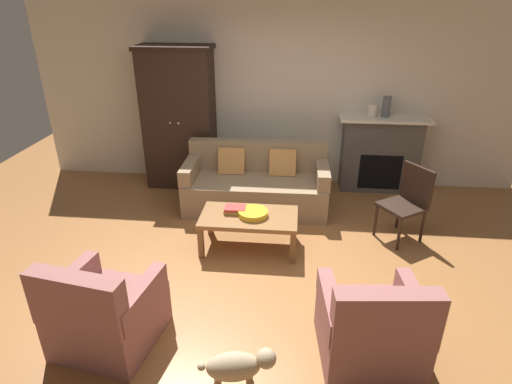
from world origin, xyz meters
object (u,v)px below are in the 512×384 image
at_px(armoire, 179,118).
at_px(side_chair_wooden, 408,199).
at_px(dog, 238,367).
at_px(fireplace, 380,153).
at_px(couch, 256,185).
at_px(mantel_vase_slate, 386,107).
at_px(armchair_near_left, 104,314).
at_px(armchair_near_right, 371,330).
at_px(book_stack, 235,210).
at_px(coffee_table, 249,220).
at_px(fruit_bowl, 253,213).
at_px(mantel_vase_cream, 373,111).

xyz_separation_m(armoire, side_chair_wooden, (3.06, -1.31, -0.52)).
bearing_deg(dog, fireplace, 67.51).
height_order(couch, mantel_vase_slate, mantel_vase_slate).
height_order(armchair_near_left, armchair_near_right, same).
distance_m(book_stack, armchair_near_left, 1.88).
xyz_separation_m(coffee_table, mantel_vase_slate, (1.72, 1.80, 0.90)).
relative_size(couch, armchair_near_left, 2.18).
distance_m(armoire, couch, 1.56).
bearing_deg(armchair_near_right, coffee_table, 126.23).
bearing_deg(fruit_bowl, armoire, 126.22).
xyz_separation_m(couch, dog, (0.17, -3.03, -0.07)).
relative_size(fireplace, couch, 0.65).
bearing_deg(couch, fireplace, 23.62).
xyz_separation_m(coffee_table, dog, (0.15, -1.98, -0.12)).
distance_m(armoire, coffee_table, 2.23).
height_order(mantel_vase_slate, armchair_near_right, mantel_vase_slate).
relative_size(fruit_bowl, mantel_vase_slate, 1.18).
bearing_deg(armoire, armchair_near_left, -86.31).
height_order(couch, side_chair_wooden, side_chair_wooden).
relative_size(fruit_bowl, armchair_near_left, 0.38).
height_order(armoire, mantel_vase_slate, armoire).
relative_size(mantel_vase_cream, dog, 0.30).
xyz_separation_m(fireplace, mantel_vase_slate, (-0.00, -0.02, 0.69)).
height_order(armoire, side_chair_wooden, armoire).
xyz_separation_m(fireplace, armoire, (-2.95, -0.08, 0.46)).
bearing_deg(couch, dog, -86.70).
bearing_deg(armchair_near_right, dog, -157.96).
height_order(fireplace, mantel_vase_slate, mantel_vase_slate).
relative_size(fireplace, mantel_vase_cream, 7.48).
height_order(armoire, fruit_bowl, armoire).
relative_size(fireplace, armchair_near_right, 1.43).
bearing_deg(mantel_vase_slate, coffee_table, -133.80).
bearing_deg(armoire, couch, -29.71).
bearing_deg(armchair_near_right, mantel_vase_slate, 80.43).
relative_size(fruit_bowl, side_chair_wooden, 0.38).
height_order(couch, fruit_bowl, couch).
relative_size(book_stack, mantel_vase_slate, 0.90).
distance_m(side_chair_wooden, dog, 2.95).
bearing_deg(book_stack, mantel_vase_cream, 45.61).
relative_size(coffee_table, book_stack, 4.28).
xyz_separation_m(armoire, book_stack, (1.06, -1.68, -0.58)).
height_order(book_stack, mantel_vase_cream, mantel_vase_cream).
relative_size(book_stack, armchair_near_left, 0.29).
relative_size(couch, book_stack, 7.53).
distance_m(fireplace, mantel_vase_slate, 0.69).
bearing_deg(armoire, fireplace, 1.51).
height_order(fireplace, armchair_near_left, fireplace).
bearing_deg(mantel_vase_slate, side_chair_wooden, -85.32).
height_order(couch, armchair_near_left, armchair_near_left).
height_order(armoire, coffee_table, armoire).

